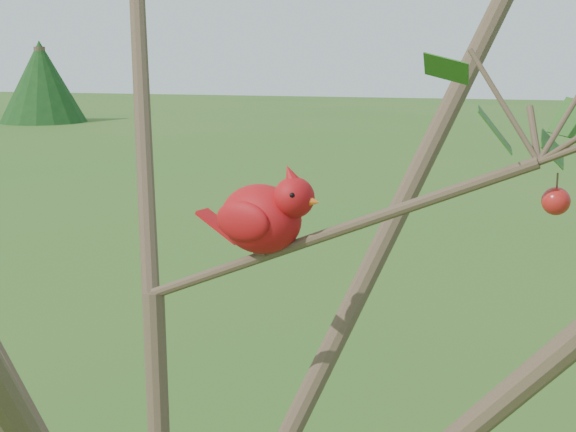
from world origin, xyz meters
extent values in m
sphere|color=#B21B18|center=(0.58, 0.08, 2.14)|extent=(0.04, 0.04, 0.04)
ellipsoid|color=#B50F10|center=(0.14, 0.08, 2.09)|extent=(0.16, 0.14, 0.11)
sphere|color=#B50F10|center=(0.20, 0.07, 2.13)|extent=(0.08, 0.08, 0.06)
cone|color=#B50F10|center=(0.20, 0.07, 2.16)|extent=(0.05, 0.05, 0.05)
cone|color=#D85914|center=(0.23, 0.06, 2.13)|extent=(0.03, 0.03, 0.02)
ellipsoid|color=black|center=(0.22, 0.06, 2.13)|extent=(0.03, 0.04, 0.03)
cube|color=#B50F10|center=(0.07, 0.11, 2.07)|extent=(0.09, 0.05, 0.05)
ellipsoid|color=#B50F10|center=(0.15, 0.13, 2.10)|extent=(0.10, 0.06, 0.06)
ellipsoid|color=#B50F10|center=(0.13, 0.05, 2.10)|extent=(0.10, 0.06, 0.06)
cylinder|color=#3A2A1F|center=(-14.55, 22.74, 1.24)|extent=(0.37, 0.37, 2.48)
cone|color=#133714|center=(-14.55, 22.74, 1.34)|extent=(2.89, 2.89, 2.68)
camera|label=1|loc=(0.51, -1.08, 2.35)|focal=50.00mm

